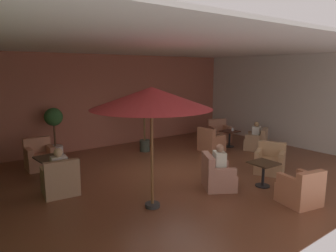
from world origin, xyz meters
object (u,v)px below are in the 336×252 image
at_px(armchair_front_right_south, 217,176).
at_px(patron_blue_shirt, 59,164).
at_px(patron_with_friend, 256,131).
at_px(patron_by_window, 219,160).
at_px(armchair_front_right_east, 270,162).
at_px(armchair_front_left_south, 257,142).
at_px(cafe_table_front_right, 263,169).
at_px(cafe_table_mid_center, 51,163).
at_px(armchair_mid_center_east, 40,158).
at_px(patio_umbrella_tall_red, 151,98).
at_px(armchair_front_right_north, 301,191).
at_px(armchair_front_left_east, 211,143).
at_px(cafe_table_front_left, 230,135).
at_px(iced_drink_cup, 232,129).
at_px(potted_tree_left_corner, 144,111).
at_px(potted_tree_mid_left, 54,129).
at_px(armchair_front_left_north, 219,133).
at_px(armchair_mid_center_north, 60,181).

xyz_separation_m(armchair_front_right_south, patron_blue_shirt, (-3.22, 1.97, 0.42)).
xyz_separation_m(patron_blue_shirt, patron_with_friend, (7.13, -0.14, -0.05)).
bearing_deg(patron_by_window, armchair_front_right_east, -1.39).
distance_m(armchair_front_left_south, cafe_table_front_right, 3.78).
height_order(patron_blue_shirt, patron_by_window, patron_by_window).
relative_size(cafe_table_mid_center, patron_with_friend, 1.22).
xyz_separation_m(armchair_mid_center_east, patron_with_friend, (6.99, -2.43, 0.34)).
height_order(patio_umbrella_tall_red, patron_blue_shirt, patio_umbrella_tall_red).
height_order(cafe_table_front_right, patio_umbrella_tall_red, patio_umbrella_tall_red).
bearing_deg(armchair_front_right_north, armchair_front_left_east, 69.51).
bearing_deg(cafe_table_front_left, patron_with_friend, -60.84).
height_order(cafe_table_front_right, iced_drink_cup, iced_drink_cup).
height_order(armchair_front_right_north, patio_umbrella_tall_red, patio_umbrella_tall_red).
bearing_deg(armchair_front_right_north, iced_drink_cup, 57.89).
relative_size(cafe_table_front_left, armchair_front_left_east, 0.76).
bearing_deg(potted_tree_left_corner, armchair_front_left_east, -35.76).
height_order(armchair_front_right_north, potted_tree_mid_left, potted_tree_mid_left).
distance_m(patio_umbrella_tall_red, patron_blue_shirt, 2.83).
bearing_deg(cafe_table_front_right, armchair_front_left_north, 56.31).
relative_size(armchair_mid_center_north, patron_with_friend, 1.42).
relative_size(armchair_front_left_north, cafe_table_front_right, 1.59).
xyz_separation_m(armchair_front_left_north, potted_tree_mid_left, (-6.21, 1.41, 0.69)).
xyz_separation_m(cafe_table_front_left, armchair_mid_center_north, (-6.66, -0.75, -0.13)).
bearing_deg(iced_drink_cup, armchair_front_left_east, 177.55).
height_order(armchair_front_right_east, potted_tree_left_corner, potted_tree_left_corner).
distance_m(armchair_front_left_south, armchair_mid_center_north, 7.15).
bearing_deg(armchair_mid_center_north, armchair_front_left_north, 13.51).
relative_size(cafe_table_mid_center, iced_drink_cup, 6.87).
bearing_deg(armchair_front_right_east, armchair_mid_center_north, 159.28).
bearing_deg(cafe_table_front_left, armchair_front_right_south, -141.99).
bearing_deg(armchair_front_left_north, patio_umbrella_tall_red, -148.10).
bearing_deg(armchair_front_left_north, armchair_front_right_south, -136.63).
height_order(cafe_table_front_right, patron_with_friend, patron_with_friend).
distance_m(patio_umbrella_tall_red, patron_by_window, 2.51).
height_order(armchair_front_left_south, patio_umbrella_tall_red, patio_umbrella_tall_red).
xyz_separation_m(armchair_front_left_north, patron_with_friend, (0.07, -1.79, 0.35)).
bearing_deg(iced_drink_cup, patron_with_friend, -62.81).
height_order(armchair_front_right_north, patron_by_window, patron_by_window).
bearing_deg(potted_tree_left_corner, armchair_front_right_south, -96.73).
distance_m(armchair_front_left_south, potted_tree_left_corner, 4.28).
distance_m(potted_tree_left_corner, patron_blue_shirt, 4.31).
bearing_deg(armchair_front_right_north, patron_with_friend, 48.76).
height_order(armchair_mid_center_east, patron_by_window, patron_by_window).
bearing_deg(potted_tree_mid_left, patron_blue_shirt, -105.45).
distance_m(patron_by_window, iced_drink_cup, 4.36).
height_order(armchair_front_left_east, cafe_table_front_right, armchair_front_left_east).
distance_m(cafe_table_front_left, armchair_mid_center_east, 6.70).
xyz_separation_m(armchair_front_left_south, patron_blue_shirt, (-7.15, 0.18, 0.43)).
distance_m(armchair_mid_center_north, potted_tree_mid_left, 3.29).
bearing_deg(potted_tree_left_corner, patio_umbrella_tall_red, -120.65).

